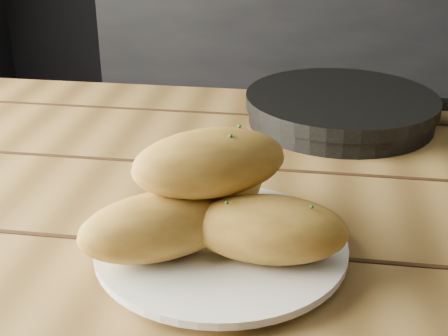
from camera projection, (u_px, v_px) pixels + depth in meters
The scene contains 4 objects.
table at pixel (373, 284), 0.75m from camera, with size 1.56×0.86×0.75m.
plate at pixel (221, 248), 0.63m from camera, with size 0.25×0.25×0.02m.
bread_rolls at pixel (215, 201), 0.60m from camera, with size 0.26×0.24×0.12m.
skillet at pixel (342, 108), 0.96m from camera, with size 0.43×0.30×0.05m.
Camera 1 is at (-0.74, -0.40, 1.10)m, focal length 50.00 mm.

